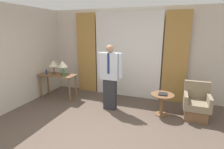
% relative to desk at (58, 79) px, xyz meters
% --- Properties ---
extents(wall_back, '(10.00, 0.06, 2.70)m').
position_rel_desk_xyz_m(wall_back, '(1.93, 1.04, 0.73)').
color(wall_back, beige).
rests_on(wall_back, ground_plane).
extents(curtain_sheer_center, '(2.04, 0.06, 2.58)m').
position_rel_desk_xyz_m(curtain_sheer_center, '(1.93, 0.91, 0.67)').
color(curtain_sheer_center, white).
rests_on(curtain_sheer_center, ground_plane).
extents(curtain_drape_left, '(0.66, 0.06, 2.58)m').
position_rel_desk_xyz_m(curtain_drape_left, '(0.54, 0.91, 0.67)').
color(curtain_drape_left, '#B28442').
rests_on(curtain_drape_left, ground_plane).
extents(curtain_drape_right, '(0.66, 0.06, 2.58)m').
position_rel_desk_xyz_m(curtain_drape_right, '(3.33, 0.91, 0.67)').
color(curtain_drape_right, '#B28442').
rests_on(curtain_drape_right, ground_plane).
extents(desk, '(1.16, 0.46, 0.75)m').
position_rel_desk_xyz_m(desk, '(0.00, 0.00, 0.00)').
color(desk, brown).
rests_on(desk, ground_plane).
extents(table_lamp_left, '(0.29, 0.29, 0.42)m').
position_rel_desk_xyz_m(table_lamp_left, '(-0.16, 0.07, 0.44)').
color(table_lamp_left, '#4C4238').
rests_on(table_lamp_left, desk).
extents(table_lamp_right, '(0.29, 0.29, 0.42)m').
position_rel_desk_xyz_m(table_lamp_right, '(0.16, 0.07, 0.44)').
color(table_lamp_right, '#4C4238').
rests_on(table_lamp_right, desk).
extents(bottle_near_edge, '(0.07, 0.07, 0.24)m').
position_rel_desk_xyz_m(bottle_near_edge, '(0.31, -0.11, 0.23)').
color(bottle_near_edge, '#336638').
rests_on(bottle_near_edge, desk).
extents(bottle_by_lamp, '(0.06, 0.06, 0.17)m').
position_rel_desk_xyz_m(bottle_by_lamp, '(-0.29, -0.12, 0.20)').
color(bottle_by_lamp, '#2D3851').
rests_on(bottle_by_lamp, desk).
extents(person, '(0.66, 0.22, 1.71)m').
position_rel_desk_xyz_m(person, '(1.78, -0.19, 0.31)').
color(person, '#2D2D33').
rests_on(person, ground_plane).
extents(armchair, '(0.58, 0.59, 0.86)m').
position_rel_desk_xyz_m(armchair, '(3.88, 0.03, -0.29)').
color(armchair, brown).
rests_on(armchair, ground_plane).
extents(side_table, '(0.56, 0.56, 0.54)m').
position_rel_desk_xyz_m(side_table, '(3.10, -0.08, -0.25)').
color(side_table, brown).
rests_on(side_table, ground_plane).
extents(book, '(0.20, 0.21, 0.03)m').
position_rel_desk_xyz_m(book, '(3.11, -0.11, -0.06)').
color(book, black).
rests_on(book, side_table).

